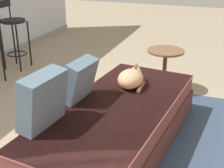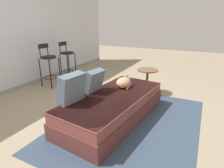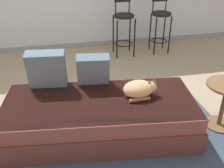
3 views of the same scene
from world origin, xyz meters
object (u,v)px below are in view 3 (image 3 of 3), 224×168
(cat, at_px, (140,89))
(couch, at_px, (100,116))
(throw_pillow_middle, at_px, (93,69))
(bar_stool_by_doorway, at_px, (161,21))
(bar_stool_near_window, at_px, (124,24))
(throw_pillow_corner, at_px, (47,69))

(cat, bearing_deg, couch, -179.71)
(throw_pillow_middle, xyz_separation_m, bar_stool_by_doorway, (1.46, 1.75, -0.02))
(bar_stool_near_window, bearing_deg, couch, -110.31)
(throw_pillow_corner, xyz_separation_m, cat, (0.93, -0.40, -0.13))
(throw_pillow_corner, xyz_separation_m, bar_stool_near_window, (1.28, 1.69, -0.06))
(throw_pillow_corner, distance_m, bar_stool_near_window, 2.12)
(couch, distance_m, bar_stool_near_window, 2.25)
(throw_pillow_middle, bearing_deg, throw_pillow_corner, 173.51)
(bar_stool_by_doorway, bearing_deg, throw_pillow_corner, -139.11)
(couch, relative_size, cat, 5.82)
(couch, relative_size, bar_stool_by_doorway, 2.11)
(couch, height_order, cat, cat)
(throw_pillow_middle, distance_m, bar_stool_near_window, 1.91)
(throw_pillow_corner, height_order, bar_stool_by_doorway, bar_stool_by_doorway)
(bar_stool_by_doorway, bearing_deg, cat, -116.14)
(throw_pillow_corner, relative_size, throw_pillow_middle, 1.14)
(throw_pillow_corner, xyz_separation_m, bar_stool_by_doorway, (1.95, 1.69, -0.05))
(couch, relative_size, throw_pillow_corner, 4.86)
(cat, xyz_separation_m, bar_stool_near_window, (0.35, 2.09, 0.06))
(couch, relative_size, bar_stool_near_window, 2.07)
(throw_pillow_middle, relative_size, bar_stool_by_doorway, 0.38)
(cat, bearing_deg, throw_pillow_corner, 156.84)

